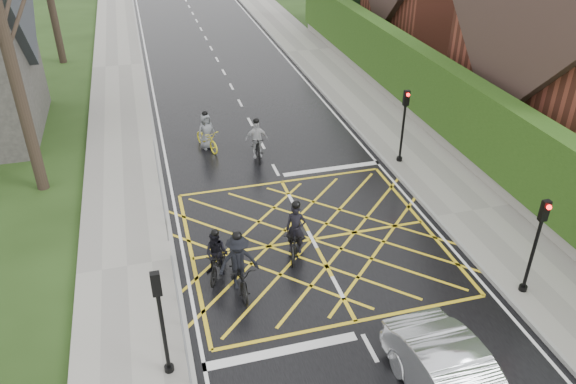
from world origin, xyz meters
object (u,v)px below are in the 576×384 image
cyclist_mid (239,268)px  cyclist_rear (296,237)px  cyclist_back (217,258)px  cyclist_lead (207,136)px  cyclist_front (257,143)px

cyclist_mid → cyclist_rear: bearing=28.4°
cyclist_back → cyclist_rear: bearing=34.1°
cyclist_lead → cyclist_mid: bearing=-112.8°
cyclist_back → cyclist_front: bearing=93.4°
cyclist_rear → cyclist_front: (0.25, 6.86, 0.03)m
cyclist_mid → cyclist_lead: cyclist_mid is taller
cyclist_rear → cyclist_front: cyclist_rear is taller
cyclist_mid → cyclist_lead: size_ratio=1.09×
cyclist_mid → cyclist_front: bearing=72.1°
cyclist_front → cyclist_lead: cyclist_front is taller
cyclist_back → cyclist_front: (2.86, 7.29, 0.04)m
cyclist_rear → cyclist_mid: bearing=-127.0°
cyclist_rear → cyclist_back: 2.64m
cyclist_rear → cyclist_lead: bearing=124.3°
cyclist_front → cyclist_lead: size_ratio=0.95×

